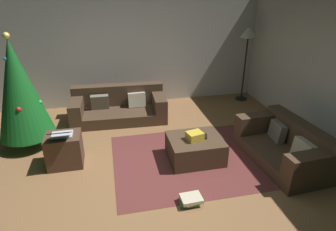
{
  "coord_description": "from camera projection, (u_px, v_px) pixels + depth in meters",
  "views": [
    {
      "loc": [
        -0.43,
        -3.3,
        2.56
      ],
      "look_at": [
        0.41,
        0.54,
        0.75
      ],
      "focal_mm": 30.3,
      "sensor_mm": 36.0,
      "label": 1
    }
  ],
  "objects": [
    {
      "name": "ground_plane",
      "position": [
        148.0,
        180.0,
        4.09
      ],
      "size": [
        6.4,
        6.4,
        0.0
      ],
      "primitive_type": "plane",
      "color": "brown"
    },
    {
      "name": "rear_partition",
      "position": [
        125.0,
        47.0,
        6.33
      ],
      "size": [
        6.4,
        0.12,
        2.6
      ],
      "primitive_type": "cube",
      "color": "#BCB7B2",
      "rests_on": "ground_plane"
    },
    {
      "name": "couch_left",
      "position": [
        119.0,
        107.0,
        5.92
      ],
      "size": [
        1.93,
        0.95,
        0.67
      ],
      "rotation": [
        0.0,
        0.0,
        3.1
      ],
      "color": "#473323",
      "rests_on": "ground_plane"
    },
    {
      "name": "couch_right",
      "position": [
        287.0,
        146.0,
        4.48
      ],
      "size": [
        0.96,
        1.61,
        0.62
      ],
      "rotation": [
        0.0,
        0.0,
        1.63
      ],
      "color": "#473323",
      "rests_on": "ground_plane"
    },
    {
      "name": "ottoman",
      "position": [
        195.0,
        149.0,
        4.53
      ],
      "size": [
        0.84,
        0.71,
        0.37
      ],
      "primitive_type": "cube",
      "color": "#473323",
      "rests_on": "ground_plane"
    },
    {
      "name": "gift_box",
      "position": [
        195.0,
        136.0,
        4.39
      ],
      "size": [
        0.28,
        0.25,
        0.13
      ],
      "primitive_type": "cube",
      "rotation": [
        0.0,
        0.0,
        0.23
      ],
      "color": "gold",
      "rests_on": "ottoman"
    },
    {
      "name": "tv_remote",
      "position": [
        205.0,
        136.0,
        4.49
      ],
      "size": [
        0.1,
        0.17,
        0.02
      ],
      "primitive_type": "cube",
      "rotation": [
        0.0,
        0.0,
        -0.33
      ],
      "color": "black",
      "rests_on": "ottoman"
    },
    {
      "name": "christmas_tree",
      "position": [
        19.0,
        90.0,
        4.58
      ],
      "size": [
        0.9,
        0.9,
        1.93
      ],
      "color": "brown",
      "rests_on": "ground_plane"
    },
    {
      "name": "side_table",
      "position": [
        65.0,
        150.0,
        4.37
      ],
      "size": [
        0.52,
        0.44,
        0.51
      ],
      "primitive_type": "cube",
      "color": "#4C3323",
      "rests_on": "ground_plane"
    },
    {
      "name": "laptop",
      "position": [
        61.0,
        134.0,
        4.18
      ],
      "size": [
        0.31,
        0.41,
        0.19
      ],
      "color": "silver",
      "rests_on": "side_table"
    },
    {
      "name": "book_stack",
      "position": [
        191.0,
        200.0,
        3.63
      ],
      "size": [
        0.29,
        0.26,
        0.11
      ],
      "color": "#387A47",
      "rests_on": "ground_plane"
    },
    {
      "name": "corner_lamp",
      "position": [
        248.0,
        38.0,
        6.4
      ],
      "size": [
        0.36,
        0.36,
        1.73
      ],
      "color": "black",
      "rests_on": "ground_plane"
    },
    {
      "name": "area_rug",
      "position": [
        195.0,
        158.0,
        4.6
      ],
      "size": [
        2.6,
        2.0,
        0.01
      ],
      "primitive_type": "cube",
      "color": "brown",
      "rests_on": "ground_plane"
    }
  ]
}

